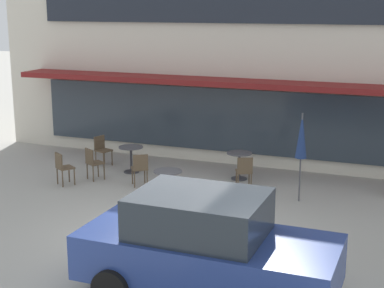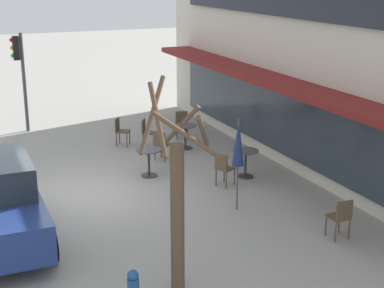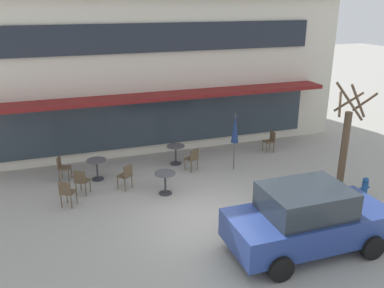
{
  "view_description": "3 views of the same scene",
  "coord_description": "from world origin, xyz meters",
  "px_view_note": "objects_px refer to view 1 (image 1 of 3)",
  "views": [
    {
      "loc": [
        4.83,
        -10.46,
        4.71
      ],
      "look_at": [
        -0.53,
        3.08,
        1.25
      ],
      "focal_mm": 55.0,
      "sensor_mm": 36.0,
      "label": 1
    },
    {
      "loc": [
        13.6,
        -2.72,
        5.44
      ],
      "look_at": [
        0.5,
        2.89,
        1.19
      ],
      "focal_mm": 55.0,
      "sensor_mm": 36.0,
      "label": 2
    },
    {
      "loc": [
        -4.0,
        -9.68,
        6.14
      ],
      "look_at": [
        0.56,
        3.37,
        1.2
      ],
      "focal_mm": 38.0,
      "sensor_mm": 36.0,
      "label": 3
    }
  ],
  "objects_px": {
    "cafe_chair_0": "(244,170)",
    "cafe_chair_3": "(63,166)",
    "cafe_table_near_wall": "(168,180)",
    "cafe_table_by_tree": "(131,155)",
    "cafe_chair_2": "(140,167)",
    "patio_umbrella_green_folded": "(302,137)",
    "cafe_chair_4": "(102,148)",
    "cafe_table_streetside": "(239,161)",
    "cafe_chair_5": "(93,161)",
    "parked_sedan": "(206,246)"
  },
  "relations": [
    {
      "from": "patio_umbrella_green_folded",
      "to": "cafe_chair_5",
      "type": "relative_size",
      "value": 2.47
    },
    {
      "from": "cafe_chair_0",
      "to": "cafe_chair_3",
      "type": "height_order",
      "value": "same"
    },
    {
      "from": "cafe_chair_0",
      "to": "cafe_chair_2",
      "type": "height_order",
      "value": "same"
    },
    {
      "from": "cafe_table_streetside",
      "to": "cafe_chair_4",
      "type": "bearing_deg",
      "value": -178.4
    },
    {
      "from": "cafe_table_by_tree",
      "to": "cafe_chair_3",
      "type": "distance_m",
      "value": 2.1
    },
    {
      "from": "cafe_table_by_tree",
      "to": "patio_umbrella_green_folded",
      "type": "relative_size",
      "value": 0.35
    },
    {
      "from": "cafe_table_streetside",
      "to": "cafe_chair_5",
      "type": "bearing_deg",
      "value": -157.54
    },
    {
      "from": "cafe_chair_0",
      "to": "cafe_chair_3",
      "type": "bearing_deg",
      "value": -163.21
    },
    {
      "from": "cafe_table_streetside",
      "to": "cafe_table_by_tree",
      "type": "distance_m",
      "value": 3.13
    },
    {
      "from": "cafe_chair_0",
      "to": "parked_sedan",
      "type": "bearing_deg",
      "value": -79.57
    },
    {
      "from": "cafe_chair_4",
      "to": "parked_sedan",
      "type": "distance_m",
      "value": 8.68
    },
    {
      "from": "cafe_table_near_wall",
      "to": "parked_sedan",
      "type": "bearing_deg",
      "value": -58.94
    },
    {
      "from": "cafe_table_streetside",
      "to": "patio_umbrella_green_folded",
      "type": "distance_m",
      "value": 2.55
    },
    {
      "from": "patio_umbrella_green_folded",
      "to": "cafe_chair_2",
      "type": "height_order",
      "value": "patio_umbrella_green_folded"
    },
    {
      "from": "parked_sedan",
      "to": "patio_umbrella_green_folded",
      "type": "bearing_deg",
      "value": 85.11
    },
    {
      "from": "cafe_chair_2",
      "to": "cafe_table_by_tree",
      "type": "bearing_deg",
      "value": 127.15
    },
    {
      "from": "cafe_table_by_tree",
      "to": "cafe_chair_3",
      "type": "bearing_deg",
      "value": -122.28
    },
    {
      "from": "cafe_chair_0",
      "to": "cafe_chair_5",
      "type": "distance_m",
      "value": 4.18
    },
    {
      "from": "cafe_table_by_tree",
      "to": "parked_sedan",
      "type": "bearing_deg",
      "value": -53.47
    },
    {
      "from": "cafe_chair_0",
      "to": "cafe_chair_2",
      "type": "bearing_deg",
      "value": -164.64
    },
    {
      "from": "cafe_chair_4",
      "to": "parked_sedan",
      "type": "bearing_deg",
      "value": -48.69
    },
    {
      "from": "cafe_table_near_wall",
      "to": "cafe_chair_4",
      "type": "height_order",
      "value": "cafe_chair_4"
    },
    {
      "from": "cafe_table_near_wall",
      "to": "parked_sedan",
      "type": "relative_size",
      "value": 0.18
    },
    {
      "from": "cafe_chair_0",
      "to": "cafe_chair_3",
      "type": "xyz_separation_m",
      "value": [
        -4.62,
        -1.39,
        0.0
      ]
    },
    {
      "from": "cafe_table_near_wall",
      "to": "cafe_table_by_tree",
      "type": "relative_size",
      "value": 1.0
    },
    {
      "from": "patio_umbrella_green_folded",
      "to": "cafe_chair_4",
      "type": "height_order",
      "value": "patio_umbrella_green_folded"
    },
    {
      "from": "cafe_table_near_wall",
      "to": "cafe_chair_3",
      "type": "distance_m",
      "value": 3.12
    },
    {
      "from": "cafe_table_by_tree",
      "to": "cafe_chair_4",
      "type": "bearing_deg",
      "value": 162.86
    },
    {
      "from": "cafe_chair_3",
      "to": "parked_sedan",
      "type": "distance_m",
      "value": 7.18
    },
    {
      "from": "cafe_table_streetside",
      "to": "cafe_chair_2",
      "type": "bearing_deg",
      "value": -144.83
    },
    {
      "from": "cafe_chair_3",
      "to": "cafe_chair_4",
      "type": "height_order",
      "value": "same"
    },
    {
      "from": "cafe_table_streetside",
      "to": "patio_umbrella_green_folded",
      "type": "xyz_separation_m",
      "value": [
        1.92,
        -1.25,
        1.11
      ]
    },
    {
      "from": "cafe_table_streetside",
      "to": "cafe_chair_4",
      "type": "relative_size",
      "value": 0.85
    },
    {
      "from": "cafe_table_by_tree",
      "to": "cafe_chair_5",
      "type": "relative_size",
      "value": 0.85
    },
    {
      "from": "patio_umbrella_green_folded",
      "to": "cafe_chair_5",
      "type": "height_order",
      "value": "patio_umbrella_green_folded"
    },
    {
      "from": "cafe_table_near_wall",
      "to": "cafe_chair_4",
      "type": "relative_size",
      "value": 0.85
    },
    {
      "from": "cafe_table_near_wall",
      "to": "cafe_table_by_tree",
      "type": "bearing_deg",
      "value": 136.39
    },
    {
      "from": "cafe_table_near_wall",
      "to": "cafe_chair_4",
      "type": "xyz_separation_m",
      "value": [
        -3.16,
        2.26,
        0.01
      ]
    },
    {
      "from": "cafe_chair_4",
      "to": "cafe_chair_0",
      "type": "bearing_deg",
      "value": -9.02
    },
    {
      "from": "cafe_table_streetside",
      "to": "cafe_chair_0",
      "type": "relative_size",
      "value": 0.85
    },
    {
      "from": "cafe_table_near_wall",
      "to": "parked_sedan",
      "type": "height_order",
      "value": "parked_sedan"
    },
    {
      "from": "cafe_table_streetside",
      "to": "cafe_table_by_tree",
      "type": "height_order",
      "value": "same"
    },
    {
      "from": "cafe_table_near_wall",
      "to": "cafe_chair_2",
      "type": "height_order",
      "value": "cafe_chair_2"
    },
    {
      "from": "cafe_chair_4",
      "to": "cafe_chair_2",
      "type": "bearing_deg",
      "value": -36.23
    },
    {
      "from": "cafe_table_streetside",
      "to": "cafe_chair_5",
      "type": "distance_m",
      "value": 4.03
    },
    {
      "from": "cafe_chair_2",
      "to": "cafe_chair_0",
      "type": "bearing_deg",
      "value": 15.36
    },
    {
      "from": "patio_umbrella_green_folded",
      "to": "cafe_chair_5",
      "type": "xyz_separation_m",
      "value": [
        -5.65,
        -0.29,
        -1.1
      ]
    },
    {
      "from": "patio_umbrella_green_folded",
      "to": "cafe_chair_3",
      "type": "relative_size",
      "value": 2.47
    },
    {
      "from": "cafe_table_near_wall",
      "to": "cafe_chair_5",
      "type": "bearing_deg",
      "value": 162.16
    },
    {
      "from": "cafe_chair_0",
      "to": "cafe_chair_4",
      "type": "height_order",
      "value": "same"
    }
  ]
}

